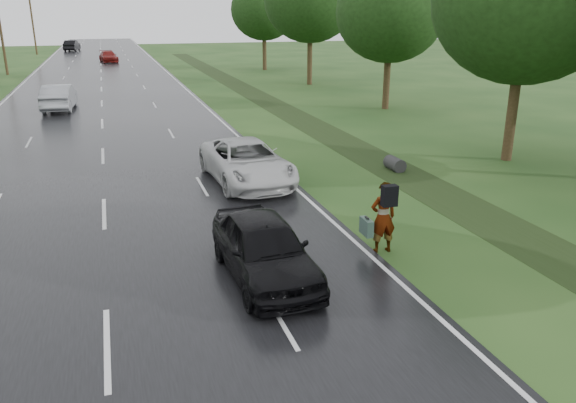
# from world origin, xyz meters

# --- Properties ---
(ground) EXTENTS (220.00, 220.00, 0.00)m
(ground) POSITION_xyz_m (0.00, 0.00, 0.00)
(ground) COLOR #1F4017
(ground) RESTS_ON ground
(road) EXTENTS (14.00, 180.00, 0.04)m
(road) POSITION_xyz_m (0.00, 45.00, 0.02)
(road) COLOR black
(road) RESTS_ON ground
(edge_stripe_east) EXTENTS (0.12, 180.00, 0.01)m
(edge_stripe_east) POSITION_xyz_m (6.75, 45.00, 0.04)
(edge_stripe_east) COLOR silver
(edge_stripe_east) RESTS_ON road
(edge_stripe_west) EXTENTS (0.12, 180.00, 0.01)m
(edge_stripe_west) POSITION_xyz_m (-6.75, 45.00, 0.04)
(edge_stripe_west) COLOR silver
(edge_stripe_west) RESTS_ON road
(center_line) EXTENTS (0.12, 180.00, 0.01)m
(center_line) POSITION_xyz_m (0.00, 45.00, 0.04)
(center_line) COLOR silver
(center_line) RESTS_ON road
(drainage_ditch) EXTENTS (2.20, 120.00, 0.56)m
(drainage_ditch) POSITION_xyz_m (11.50, 18.71, 0.04)
(drainage_ditch) COLOR #1E2F12
(drainage_ditch) RESTS_ON ground
(utility_pole_distant) EXTENTS (1.60, 0.26, 10.00)m
(utility_pole_distant) POSITION_xyz_m (-9.20, 85.00, 5.20)
(utility_pole_distant) COLOR #352815
(utility_pole_distant) RESTS_ON ground
(tree_east_c) EXTENTS (7.00, 7.00, 9.29)m
(tree_east_c) POSITION_xyz_m (18.20, 24.00, 6.14)
(tree_east_c) COLOR #352815
(tree_east_c) RESTS_ON ground
(tree_east_d) EXTENTS (8.00, 8.00, 10.76)m
(tree_east_d) POSITION_xyz_m (17.80, 38.00, 7.15)
(tree_east_d) COLOR #352815
(tree_east_d) RESTS_ON ground
(tree_east_f) EXTENTS (7.20, 7.20, 9.62)m
(tree_east_f) POSITION_xyz_m (17.50, 52.00, 6.37)
(tree_east_f) COLOR #352815
(tree_east_f) RESTS_ON ground
(pedestrian) EXTENTS (0.89, 0.81, 1.99)m
(pedestrian) POSITION_xyz_m (7.17, 2.61, 1.03)
(pedestrian) COLOR #A5998C
(pedestrian) RESTS_ON ground
(white_pickup) EXTENTS (2.94, 5.80, 1.57)m
(white_pickup) POSITION_xyz_m (5.25, 10.04, 0.83)
(white_pickup) COLOR silver
(white_pickup) RESTS_ON road
(dark_sedan) EXTENTS (2.02, 4.66, 1.56)m
(dark_sedan) POSITION_xyz_m (3.72, 2.00, 0.82)
(dark_sedan) COLOR black
(dark_sedan) RESTS_ON road
(silver_sedan) EXTENTS (2.11, 5.17, 1.67)m
(silver_sedan) POSITION_xyz_m (-2.60, 29.91, 0.87)
(silver_sedan) COLOR #93959B
(silver_sedan) RESTS_ON road
(far_car_red) EXTENTS (2.53, 4.94, 1.37)m
(far_car_red) POSITION_xyz_m (1.00, 67.47, 0.73)
(far_car_red) COLOR #650E0B
(far_car_red) RESTS_ON road
(far_car_dark) EXTENTS (2.56, 5.39, 1.71)m
(far_car_dark) POSITION_xyz_m (-4.41, 91.48, 0.89)
(far_car_dark) COLOR black
(far_car_dark) RESTS_ON road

